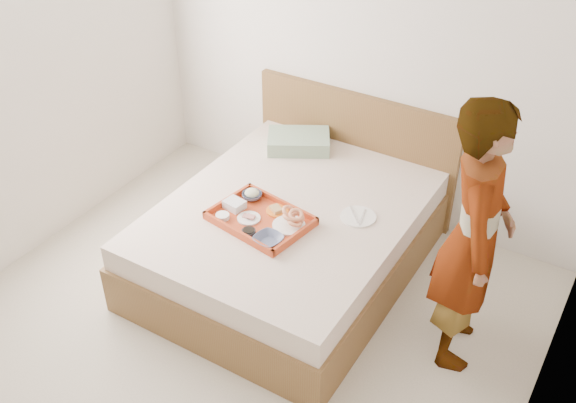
% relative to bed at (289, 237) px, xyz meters
% --- Properties ---
extents(ground, '(3.50, 4.00, 0.01)m').
position_rel_bed_xyz_m(ground, '(0.03, -1.00, -0.27)').
color(ground, beige).
rests_on(ground, ground).
extents(wall_back, '(3.50, 0.01, 2.60)m').
position_rel_bed_xyz_m(wall_back, '(0.03, 1.00, 1.04)').
color(wall_back, silver).
rests_on(wall_back, ground).
extents(wall_right, '(0.01, 4.00, 2.60)m').
position_rel_bed_xyz_m(wall_right, '(1.78, -1.00, 1.04)').
color(wall_right, silver).
rests_on(wall_right, ground).
extents(bed, '(1.65, 2.00, 0.53)m').
position_rel_bed_xyz_m(bed, '(0.00, 0.00, 0.00)').
color(bed, brown).
rests_on(bed, ground).
extents(headboard, '(1.65, 0.06, 0.95)m').
position_rel_bed_xyz_m(headboard, '(0.00, 0.97, 0.21)').
color(headboard, brown).
rests_on(headboard, ground).
extents(pillow, '(0.56, 0.50, 0.11)m').
position_rel_bed_xyz_m(pillow, '(-0.34, 0.69, 0.32)').
color(pillow, '#8DA48A').
rests_on(pillow, bed).
extents(tray, '(0.68, 0.54, 0.06)m').
position_rel_bed_xyz_m(tray, '(-0.07, -0.24, 0.29)').
color(tray, '#BA3C17').
rests_on(tray, bed).
extents(prawn_plate, '(0.24, 0.24, 0.01)m').
position_rel_bed_xyz_m(prawn_plate, '(0.12, -0.21, 0.29)').
color(prawn_plate, white).
rests_on(prawn_plate, tray).
extents(navy_bowl_big, '(0.20, 0.20, 0.04)m').
position_rel_bed_xyz_m(navy_bowl_big, '(0.10, -0.41, 0.30)').
color(navy_bowl_big, '#172643').
rests_on(navy_bowl_big, tray).
extents(sauce_dish, '(0.10, 0.10, 0.03)m').
position_rel_bed_xyz_m(sauce_dish, '(-0.05, -0.41, 0.30)').
color(sauce_dish, black).
rests_on(sauce_dish, tray).
extents(meat_plate, '(0.17, 0.17, 0.01)m').
position_rel_bed_xyz_m(meat_plate, '(-0.14, -0.28, 0.29)').
color(meat_plate, white).
rests_on(meat_plate, tray).
extents(bread_plate, '(0.17, 0.17, 0.01)m').
position_rel_bed_xyz_m(bread_plate, '(-0.03, -0.11, 0.29)').
color(bread_plate, orange).
rests_on(bread_plate, tray).
extents(salad_bowl, '(0.16, 0.16, 0.04)m').
position_rel_bed_xyz_m(salad_bowl, '(-0.25, -0.07, 0.30)').
color(salad_bowl, '#172643').
rests_on(salad_bowl, tray).
extents(plastic_tub, '(0.14, 0.13, 0.06)m').
position_rel_bed_xyz_m(plastic_tub, '(-0.29, -0.22, 0.31)').
color(plastic_tub, silver).
rests_on(plastic_tub, tray).
extents(cheese_round, '(0.10, 0.10, 0.03)m').
position_rel_bed_xyz_m(cheese_round, '(-0.29, -0.36, 0.30)').
color(cheese_round, white).
rests_on(cheese_round, tray).
extents(dinner_plate, '(0.31, 0.31, 0.01)m').
position_rel_bed_xyz_m(dinner_plate, '(0.45, 0.13, 0.27)').
color(dinner_plate, white).
rests_on(dinner_plate, bed).
extents(person, '(0.56, 0.71, 1.70)m').
position_rel_bed_xyz_m(person, '(1.25, -0.10, 0.58)').
color(person, silver).
rests_on(person, ground).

